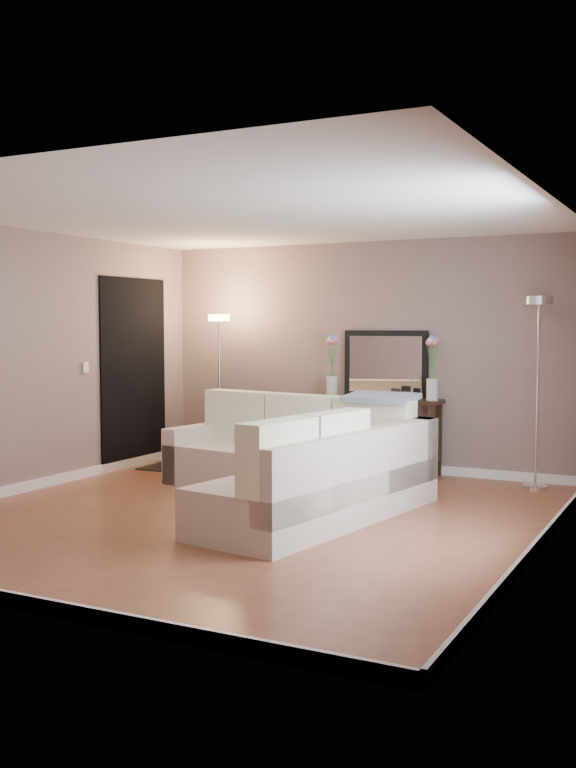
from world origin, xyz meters
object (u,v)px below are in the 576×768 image
at_px(floor_lamp_unlit, 538,353).
at_px(sectional_sofa, 299,465).
at_px(console_table, 373,431).
at_px(floor_lamp_lit, 219,359).

bearing_deg(floor_lamp_unlit, sectional_sofa, -136.62).
height_order(sectional_sofa, console_table, sectional_sofa).
xyz_separation_m(sectional_sofa, console_table, (0.02, 1.82, 0.12)).
relative_size(floor_lamp_lit, floor_lamp_unlit, 0.92).
height_order(console_table, floor_lamp_lit, floor_lamp_lit).
distance_m(sectional_sofa, console_table, 1.83).
distance_m(console_table, floor_lamp_lit, 2.03).
bearing_deg(console_table, floor_lamp_lit, -172.40).
bearing_deg(sectional_sofa, floor_lamp_lit, 139.28).
xyz_separation_m(console_table, floor_lamp_unlit, (1.80, -0.10, 0.90)).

